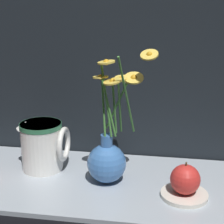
% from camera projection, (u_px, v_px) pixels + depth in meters
% --- Properties ---
extents(ground_plane, '(6.00, 6.00, 0.00)m').
position_uv_depth(ground_plane, '(114.00, 186.00, 0.97)').
color(ground_plane, black).
extents(shelf, '(0.89, 0.35, 0.01)m').
position_uv_depth(shelf, '(114.00, 184.00, 0.97)').
color(shelf, '#9EA8B2').
rests_on(shelf, ground_plane).
extents(vase_with_flowers, '(0.18, 0.15, 0.35)m').
position_uv_depth(vase_with_flowers, '(108.00, 157.00, 0.95)').
color(vase_with_flowers, '#3F72B7').
rests_on(vase_with_flowers, shelf).
extents(ceramic_pitcher, '(0.14, 0.11, 0.14)m').
position_uv_depth(ceramic_pitcher, '(43.00, 144.00, 1.02)').
color(ceramic_pitcher, white).
rests_on(ceramic_pitcher, shelf).
extents(saucer_plate, '(0.11, 0.11, 0.01)m').
position_uv_depth(saucer_plate, '(184.00, 195.00, 0.89)').
color(saucer_plate, silver).
rests_on(saucer_plate, shelf).
extents(orange_fruit, '(0.07, 0.07, 0.08)m').
position_uv_depth(orange_fruit, '(185.00, 179.00, 0.88)').
color(orange_fruit, red).
rests_on(orange_fruit, saucer_plate).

